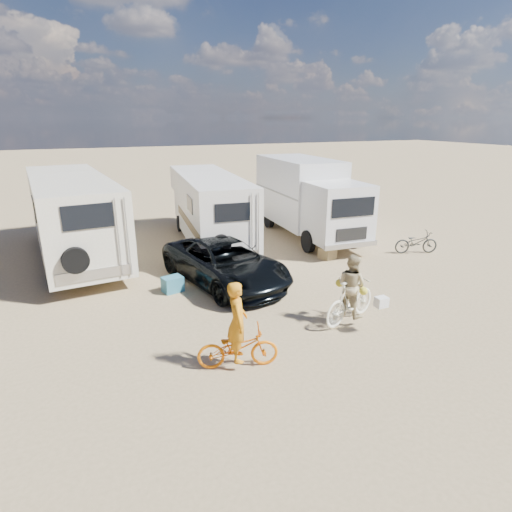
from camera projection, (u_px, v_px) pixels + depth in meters
name	position (u px, v px, depth m)	size (l,w,h in m)	color
ground	(300.00, 317.00, 10.80)	(140.00, 140.00, 0.00)	tan
rv_main	(209.00, 210.00, 16.79)	(2.07, 7.52, 2.75)	white
rv_left	(74.00, 218.00, 14.95)	(2.40, 8.27, 2.93)	white
box_truck	(309.00, 199.00, 17.67)	(2.24, 6.76, 3.22)	silver
dark_suv	(225.00, 262.00, 12.87)	(2.22, 4.81, 1.34)	black
bike_man	(238.00, 348.00, 8.53)	(0.57, 1.65, 0.87)	#DE6504
bike_woman	(350.00, 300.00, 10.44)	(0.53, 1.87, 1.12)	#E9E7C9
rider_man	(237.00, 330.00, 8.41)	(0.61, 0.40, 1.68)	orange
rider_woman	(351.00, 292.00, 10.37)	(0.76, 0.59, 1.57)	tan
bike_parked	(416.00, 242.00, 15.80)	(0.56, 1.62, 0.85)	#252825
cooler	(173.00, 284.00, 12.33)	(0.57, 0.41, 0.45)	teal
crate	(327.00, 253.00, 15.25)	(0.49, 0.49, 0.39)	olive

